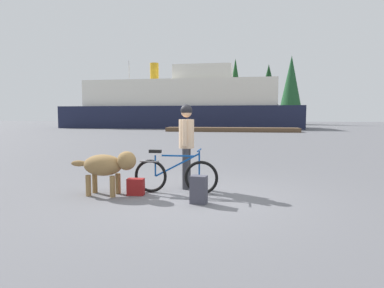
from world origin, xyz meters
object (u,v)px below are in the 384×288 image
at_px(bicycle, 175,175).
at_px(sailboat_moored, 130,124).
at_px(dog, 108,166).
at_px(backpack, 199,190).
at_px(handbag_pannier, 136,187).
at_px(ferry_boat, 182,105).
at_px(person_cyclist, 186,138).

distance_m(bicycle, sailboat_moored, 37.00).
bearing_deg(dog, sailboat_moored, 109.82).
height_order(backpack, handbag_pannier, backpack).
xyz_separation_m(bicycle, backpack, (0.57, -0.64, -0.12)).
distance_m(handbag_pannier, ferry_boat, 35.41).
bearing_deg(handbag_pannier, person_cyclist, 41.53).
xyz_separation_m(dog, backpack, (1.82, -0.29, -0.33)).
relative_size(bicycle, person_cyclist, 0.95).
relative_size(dog, backpack, 2.70).
relative_size(bicycle, ferry_boat, 0.06).
bearing_deg(person_cyclist, handbag_pannier, -138.47).
relative_size(bicycle, dog, 1.27).
xyz_separation_m(backpack, sailboat_moored, (-14.33, 34.99, 0.24)).
xyz_separation_m(person_cyclist, dog, (-1.39, -0.85, -0.50)).
distance_m(backpack, sailboat_moored, 37.81).
xyz_separation_m(dog, ferry_boat, (-5.48, 34.88, 2.29)).
relative_size(bicycle, handbag_pannier, 5.21).
height_order(bicycle, ferry_boat, ferry_boat).
height_order(bicycle, person_cyclist, person_cyclist).
distance_m(person_cyclist, dog, 1.71).
bearing_deg(sailboat_moored, handbag_pannier, -69.35).
relative_size(handbag_pannier, ferry_boat, 0.01).
bearing_deg(sailboat_moored, dog, -70.18).
bearing_deg(handbag_pannier, sailboat_moored, 110.65).
xyz_separation_m(dog, sailboat_moored, (-12.51, 34.69, -0.09)).
xyz_separation_m(handbag_pannier, sailboat_moored, (-13.04, 34.60, 0.33)).
height_order(person_cyclist, sailboat_moored, sailboat_moored).
height_order(bicycle, backpack, bicycle).
distance_m(person_cyclist, backpack, 1.48).
height_order(dog, handbag_pannier, dog).
distance_m(ferry_boat, sailboat_moored, 7.42).
distance_m(dog, ferry_boat, 35.38).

